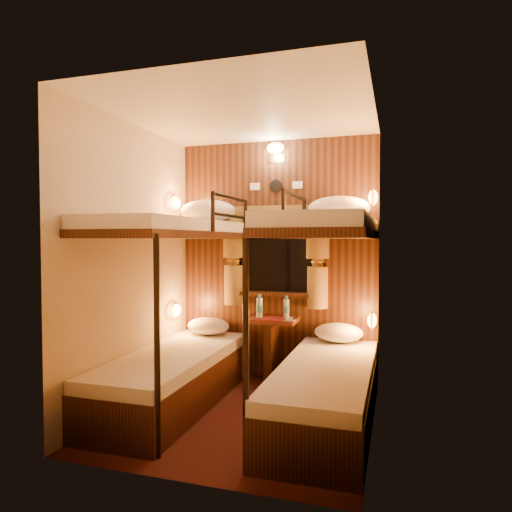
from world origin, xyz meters
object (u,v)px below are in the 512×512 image
(table, at_px, (271,342))
(bottle_left, at_px, (260,308))
(bunk_left, at_px, (174,340))
(bunk_right, at_px, (326,351))
(bottle_right, at_px, (286,309))

(table, relative_size, bottle_left, 2.86)
(bunk_left, xyz_separation_m, bunk_right, (1.30, 0.00, 0.00))
(bunk_right, distance_m, bottle_left, 1.09)
(bottle_left, bearing_deg, bunk_right, -44.82)
(bottle_right, bearing_deg, bottle_left, -170.79)
(table, distance_m, bottle_right, 0.36)
(table, xyz_separation_m, bottle_left, (-0.11, -0.02, 0.33))
(bunk_right, relative_size, table, 2.90)
(bottle_left, relative_size, bottle_right, 1.04)
(bottle_left, distance_m, bottle_right, 0.26)
(bunk_right, distance_m, table, 1.02)
(bunk_right, distance_m, bottle_right, 0.96)
(table, bearing_deg, bunk_left, -129.67)
(bunk_right, relative_size, bottle_left, 8.29)
(bunk_left, height_order, bottle_right, bunk_left)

